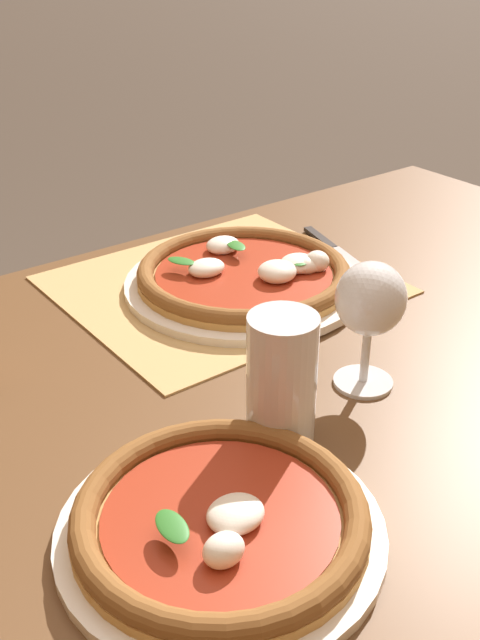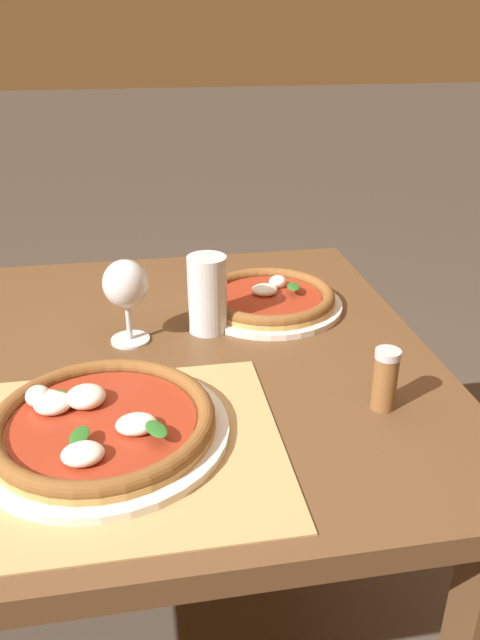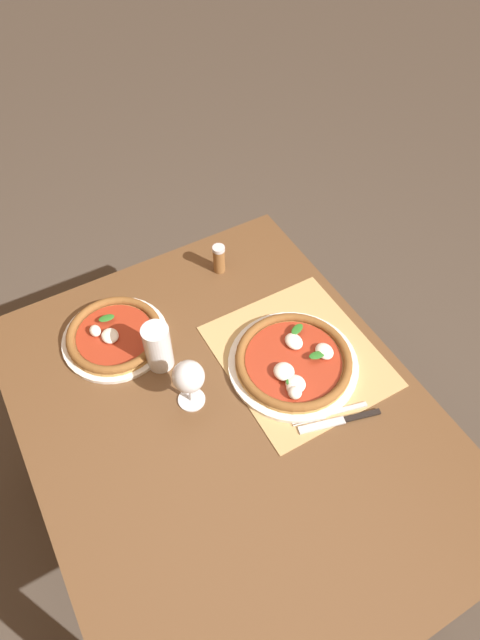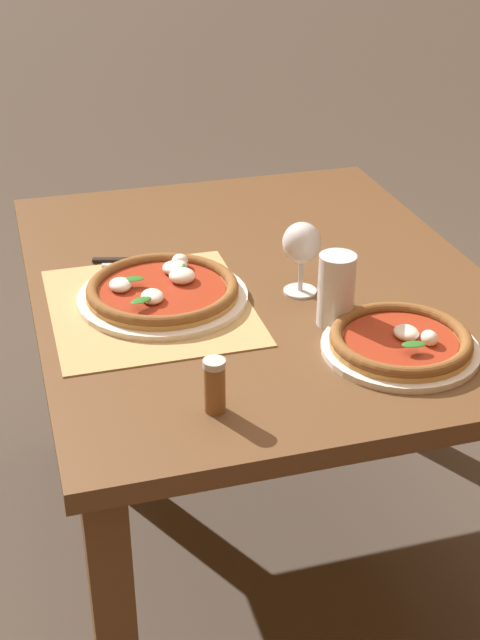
# 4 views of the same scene
# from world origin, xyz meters

# --- Properties ---
(ground_plane) EXTENTS (24.00, 24.00, 0.00)m
(ground_plane) POSITION_xyz_m (0.00, 0.00, 0.00)
(ground_plane) COLOR #473D33
(dining_table) EXTENTS (1.22, 0.96, 0.74)m
(dining_table) POSITION_xyz_m (0.00, 0.00, 0.64)
(dining_table) COLOR brown
(dining_table) RESTS_ON ground
(paper_placemat) EXTENTS (0.44, 0.40, 0.00)m
(paper_placemat) POSITION_xyz_m (0.07, -0.25, 0.74)
(paper_placemat) COLOR tan
(paper_placemat) RESTS_ON dining_table
(pizza_near) EXTENTS (0.35, 0.35, 0.05)m
(pizza_near) POSITION_xyz_m (0.05, -0.22, 0.76)
(pizza_near) COLOR silver
(pizza_near) RESTS_ON paper_placemat
(pizza_far) EXTENTS (0.29, 0.29, 0.05)m
(pizza_far) POSITION_xyz_m (0.37, 0.16, 0.76)
(pizza_far) COLOR silver
(pizza_far) RESTS_ON dining_table
(wine_glass) EXTENTS (0.08, 0.08, 0.16)m
(wine_glass) POSITION_xyz_m (0.09, 0.06, 0.85)
(wine_glass) COLOR silver
(wine_glass) RESTS_ON dining_table
(pint_glass) EXTENTS (0.07, 0.07, 0.15)m
(pint_glass) POSITION_xyz_m (0.24, 0.08, 0.81)
(pint_glass) COLOR silver
(pint_glass) RESTS_ON dining_table
(fork) EXTENTS (0.07, 0.20, 0.00)m
(fork) POSITION_xyz_m (-0.12, -0.22, 0.75)
(fork) COLOR #B7B7BC
(fork) RESTS_ON paper_placemat
(knife) EXTENTS (0.07, 0.21, 0.01)m
(knife) POSITION_xyz_m (-0.15, -0.23, 0.75)
(knife) COLOR black
(knife) RESTS_ON paper_placemat
(pepper_shaker) EXTENTS (0.04, 0.04, 0.10)m
(pepper_shaker) POSITION_xyz_m (0.46, -0.22, 0.79)
(pepper_shaker) COLOR brown
(pepper_shaker) RESTS_ON dining_table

